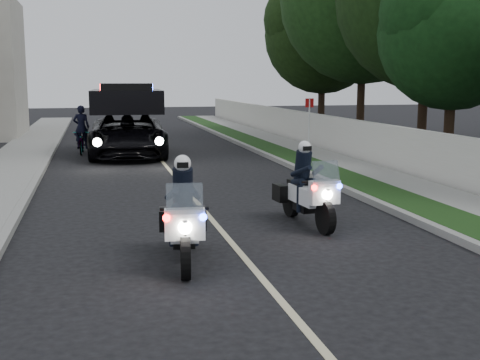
% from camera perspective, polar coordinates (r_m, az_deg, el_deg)
% --- Properties ---
extents(ground, '(120.00, 120.00, 0.00)m').
position_cam_1_polar(ground, '(9.14, 2.70, -9.83)').
color(ground, black).
rests_on(ground, ground).
extents(curb_right, '(0.20, 60.00, 0.15)m').
position_cam_1_polar(curb_right, '(19.63, 6.20, 0.67)').
color(curb_right, gray).
rests_on(curb_right, ground).
extents(grass_verge, '(1.20, 60.00, 0.16)m').
position_cam_1_polar(grass_verge, '(19.87, 8.10, 0.75)').
color(grass_verge, '#193814').
rests_on(grass_verge, ground).
extents(sidewalk_right, '(1.40, 60.00, 0.16)m').
position_cam_1_polar(sidewalk_right, '(20.38, 11.51, 0.86)').
color(sidewalk_right, gray).
rests_on(sidewalk_right, ground).
extents(property_wall, '(0.22, 60.00, 1.50)m').
position_cam_1_polar(property_wall, '(20.73, 14.08, 2.78)').
color(property_wall, beige).
rests_on(property_wall, ground).
extents(curb_left, '(0.20, 60.00, 0.15)m').
position_cam_1_polar(curb_left, '(18.61, -18.36, -0.22)').
color(curb_left, gray).
rests_on(curb_left, ground).
extents(lane_marking, '(0.12, 50.00, 0.01)m').
position_cam_1_polar(lane_marking, '(18.69, -5.75, 0.03)').
color(lane_marking, '#BFB78C').
rests_on(lane_marking, ground).
extents(police_moto_left, '(0.97, 2.16, 1.77)m').
position_cam_1_polar(police_moto_left, '(10.36, -5.16, -7.54)').
color(police_moto_left, silver).
rests_on(police_moto_left, ground).
extents(police_moto_right, '(0.91, 2.11, 1.75)m').
position_cam_1_polar(police_moto_right, '(12.98, 6.13, -4.10)').
color(police_moto_right, silver).
rests_on(police_moto_right, ground).
extents(police_suv, '(3.19, 6.39, 3.04)m').
position_cam_1_polar(police_suv, '(24.87, -10.23, 2.21)').
color(police_suv, black).
rests_on(police_suv, ground).
extents(bicycle, '(0.69, 1.80, 0.93)m').
position_cam_1_polar(bicycle, '(25.98, -14.30, 2.37)').
color(bicycle, black).
rests_on(bicycle, ground).
extents(cyclist, '(0.67, 0.48, 1.76)m').
position_cam_1_polar(cyclist, '(25.98, -14.30, 2.37)').
color(cyclist, black).
rests_on(cyclist, ground).
extents(sign_post, '(0.38, 0.38, 2.31)m').
position_cam_1_polar(sign_post, '(25.14, 6.33, 2.37)').
color(sign_post, '#B60D28').
rests_on(sign_post, ground).
extents(tree_right_b, '(6.83, 6.83, 8.81)m').
position_cam_1_polar(tree_right_b, '(23.34, 18.51, 1.42)').
color(tree_right_b, '#123813').
rests_on(tree_right_b, ground).
extents(tree_right_c, '(8.90, 8.90, 11.75)m').
position_cam_1_polar(tree_right_c, '(25.66, 16.27, 2.20)').
color(tree_right_c, black).
rests_on(tree_right_c, ground).
extents(tree_right_d, '(9.89, 9.89, 12.79)m').
position_cam_1_polar(tree_right_d, '(29.88, 10.94, 3.35)').
color(tree_right_d, '#1C4216').
rests_on(tree_right_d, ground).
extents(tree_right_e, '(6.51, 6.51, 10.27)m').
position_cam_1_polar(tree_right_e, '(33.95, 7.44, 4.13)').
color(tree_right_e, '#193310').
rests_on(tree_right_e, ground).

